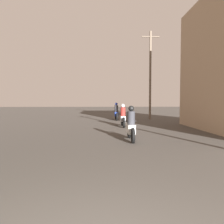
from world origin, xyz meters
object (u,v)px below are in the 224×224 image
at_px(motorcycle_silver, 123,117).
at_px(utility_pole_far, 150,74).
at_px(motorcycle_white, 131,126).
at_px(motorcycle_blue, 116,113).

height_order(motorcycle_silver, utility_pole_far, utility_pole_far).
xyz_separation_m(motorcycle_white, motorcycle_silver, (0.15, 5.02, 0.00)).
xyz_separation_m(motorcycle_blue, utility_pole_far, (3.15, 0.64, 3.54)).
distance_m(motorcycle_white, motorcycle_blue, 10.04).
distance_m(motorcycle_white, utility_pole_far, 11.70).
distance_m(motorcycle_blue, utility_pole_far, 4.79).
relative_size(motorcycle_blue, utility_pole_far, 0.27).
bearing_deg(utility_pole_far, motorcycle_white, -106.72).
bearing_deg(motorcycle_white, utility_pole_far, 81.05).
bearing_deg(motorcycle_white, motorcycle_silver, 96.09).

